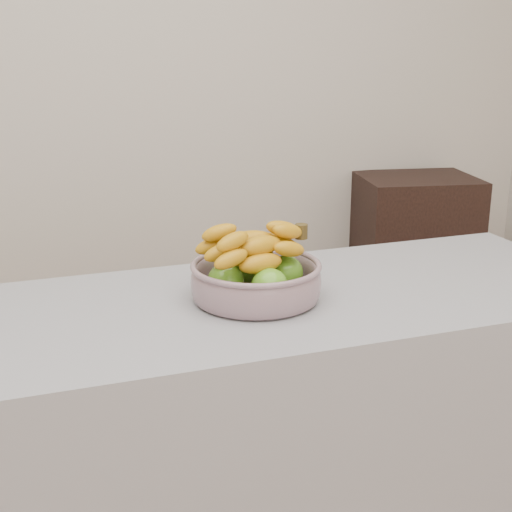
{
  "coord_description": "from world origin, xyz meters",
  "views": [
    {
      "loc": [
        -0.33,
        -0.84,
        1.46
      ],
      "look_at": [
        0.16,
        0.55,
        1.0
      ],
      "focal_mm": 50.0,
      "sensor_mm": 36.0,
      "label": 1
    }
  ],
  "objects": [
    {
      "name": "counter",
      "position": [
        0.0,
        0.55,
        0.45
      ],
      "size": [
        2.0,
        0.6,
        0.9
      ],
      "primitive_type": "cube",
      "color": "gray",
      "rests_on": "ground"
    },
    {
      "name": "cabinet",
      "position": [
        1.34,
        1.78,
        0.44
      ],
      "size": [
        0.55,
        0.48,
        0.88
      ],
      "primitive_type": "cube",
      "rotation": [
        0.0,
        0.0,
        -0.19
      ],
      "color": "black",
      "rests_on": "ground"
    },
    {
      "name": "fruit_bowl",
      "position": [
        0.16,
        0.55,
        0.95
      ],
      "size": [
        0.29,
        0.29,
        0.16
      ],
      "rotation": [
        0.0,
        0.0,
        0.08
      ],
      "color": "#99A8B7",
      "rests_on": "counter"
    }
  ]
}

